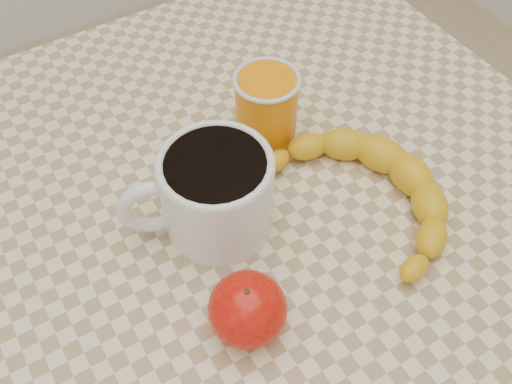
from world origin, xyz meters
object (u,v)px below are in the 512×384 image
coffee_mug (214,191)px  banana (369,192)px  table (256,244)px  orange_juice_glass (266,107)px  apple (248,309)px

coffee_mug → banana: 0.17m
table → coffee_mug: bearing=179.0°
orange_juice_glass → banana: bearing=-75.0°
table → apple: (-0.08, -0.12, 0.12)m
table → coffee_mug: 0.15m
orange_juice_glass → banana: orange_juice_glass is taller
orange_juice_glass → banana: size_ratio=0.34×
table → banana: banana is taller
apple → coffee_mug: bearing=74.6°
coffee_mug → banana: coffee_mug is taller
coffee_mug → banana: (0.16, -0.07, -0.03)m
orange_juice_glass → apple: size_ratio=1.13×
table → apple: bearing=-124.5°
coffee_mug → apple: size_ratio=2.17×
orange_juice_glass → banana: 0.16m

